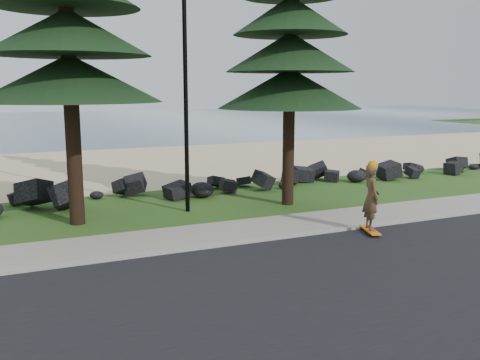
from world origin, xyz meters
The scene contains 9 objects.
ground centered at (0.00, 0.00, 0.00)m, with size 160.00×160.00×0.00m, color #265019.
road centered at (0.00, -4.50, 0.01)m, with size 160.00×7.00×0.02m, color black.
kerb centered at (0.00, -0.90, 0.05)m, with size 160.00×0.20×0.10m, color #9D998E.
sidewalk centered at (0.00, 0.20, 0.04)m, with size 160.00×2.00×0.08m, color gray.
beach_sand centered at (0.00, 14.50, 0.01)m, with size 160.00×15.00×0.01m, color #CFC18A.
ocean centered at (0.00, 51.00, 0.00)m, with size 160.00×58.00×0.01m, color #324C61.
seawall_boulders centered at (0.00, 5.60, 0.00)m, with size 60.00×2.40×1.10m, color black, non-canonical shape.
lamp_post centered at (0.00, 3.20, 4.13)m, with size 0.25×0.14×8.14m.
skateboarder centered at (3.74, -1.44, 1.02)m, with size 0.61×1.11×2.02m.
Camera 1 is at (-5.39, -13.02, 4.00)m, focal length 40.00 mm.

